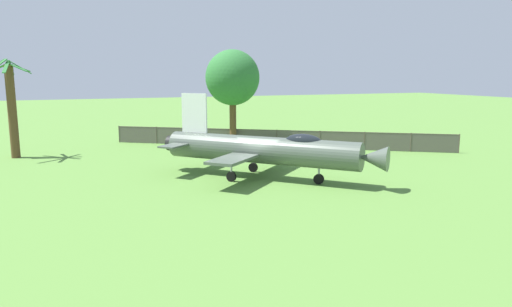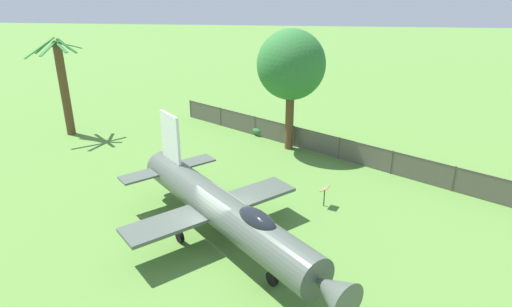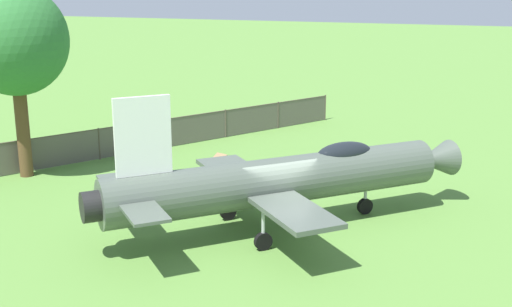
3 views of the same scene
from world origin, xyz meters
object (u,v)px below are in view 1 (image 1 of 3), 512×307
Objects in this scene: display_jet at (267,150)px; info_plaque at (300,150)px; palm_tree at (12,109)px; shrub_near_fence at (198,140)px; shade_tree at (233,78)px.

info_plaque is at bearing 90.68° from display_jet.
display_jet is 20.36m from palm_tree.
info_plaque is at bearing 22.14° from shrub_near_fence.
display_jet is at bearing -10.52° from shade_tree.
shrub_near_fence is (-15.50, -0.01, -1.44)m from display_jet.
palm_tree reaches higher than display_jet.
info_plaque is at bearing 14.68° from shade_tree.
shade_tree is 1.13× the size of palm_tree.
display_jet is 13.52m from shade_tree.
display_jet is at bearing 0.05° from shrub_near_fence.
shrub_near_fence is 1.22× the size of info_plaque.
display_jet is at bearing 46.55° from palm_tree.
shade_tree is 17.26m from palm_tree.
info_plaque is (11.18, 4.55, 0.49)m from shrub_near_fence.
palm_tree is 21.71m from info_plaque.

